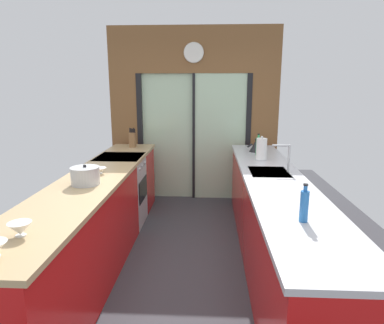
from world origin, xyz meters
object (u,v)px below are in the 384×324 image
Objects in this scene: oven_range at (121,191)px; mixing_bowl_far at (99,170)px; mixing_bowl_mid at (20,229)px; kettle at (256,146)px; knife_block at (133,139)px; soap_bottle_near at (304,205)px; soap_bottle_far at (258,146)px; stock_pot at (85,176)px; paper_towel_roll at (261,149)px.

mixing_bowl_far is (0.02, -0.88, 0.50)m from oven_range.
kettle reaches higher than mixing_bowl_mid.
knife_block is 1.08× the size of soap_bottle_near.
kettle is 0.95× the size of soap_bottle_near.
soap_bottle_far is (1.78, 1.05, 0.09)m from mixing_bowl_far.
knife_block is 1.08× the size of stock_pot.
soap_bottle_near is (1.78, -2.76, 0.00)m from knife_block.
oven_range is at bearing -91.50° from knife_block.
mixing_bowl_far is at bearing 90.00° from stock_pot.
kettle is 2.47m from soap_bottle_near.
stock_pot is at bearing -141.04° from soap_bottle_far.
oven_range is at bearing 90.83° from stock_pot.
paper_towel_roll reaches higher than knife_block.
kettle is at bearing 89.96° from soap_bottle_near.
kettle reaches higher than oven_range.
oven_range is 3.48× the size of soap_bottle_near.
knife_block reaches higher than mixing_bowl_mid.
paper_towel_roll is (-0.00, -0.53, 0.05)m from kettle.
stock_pot is 0.89× the size of paper_towel_roll.
kettle is (1.78, 1.30, 0.04)m from mixing_bowl_far.
stock_pot is (0.00, 1.11, 0.04)m from mixing_bowl_mid.
mixing_bowl_far is 0.57× the size of soap_bottle_near.
knife_block reaches higher than stock_pot.
kettle reaches higher than mixing_bowl_far.
stock_pot is 1.00× the size of soap_bottle_near.
oven_range is 1.93m from kettle.
paper_towel_roll is (1.78, 2.26, 0.09)m from mixing_bowl_mid.
mixing_bowl_mid reaches higher than mixing_bowl_far.
kettle is (1.78, 2.79, 0.03)m from mixing_bowl_mid.
soap_bottle_far reaches higher than stock_pot.
soap_bottle_near is (1.80, -2.06, 0.58)m from oven_range.
knife_block is at bearing 90.00° from mixing_bowl_far.
stock_pot reaches higher than oven_range.
stock_pot is at bearing -89.17° from oven_range.
paper_towel_roll is (1.78, -0.82, 0.02)m from knife_block.
paper_towel_roll is at bearing 23.25° from mixing_bowl_far.
soap_bottle_far is 0.29m from paper_towel_roll.
soap_bottle_near is 0.93× the size of soap_bottle_far.
soap_bottle_far is 0.96× the size of paper_towel_roll.
oven_range is at bearing -174.51° from soap_bottle_far.
knife_block is at bearing 155.38° from paper_towel_roll.
oven_range is 1.90m from soap_bottle_far.
oven_range is 3.22× the size of soap_bottle_far.
paper_towel_roll is (0.00, -0.29, 0.01)m from soap_bottle_far.
soap_bottle_near reaches higher than mixing_bowl_mid.
soap_bottle_near is 0.89× the size of paper_towel_roll.
mixing_bowl_far is 0.57× the size of stock_pot.
oven_range is 1.38m from stock_pot.
soap_bottle_near is (-0.00, -2.47, 0.03)m from kettle.
kettle is (1.78, 1.68, -0.00)m from stock_pot.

